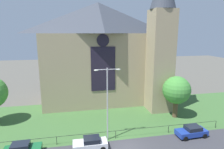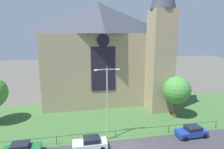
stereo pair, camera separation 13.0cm
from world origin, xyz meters
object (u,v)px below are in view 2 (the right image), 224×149
at_px(streetlamp_near, 107,96).
at_px(parked_car_white, 90,143).
at_px(church_building, 103,52).
at_px(parked_car_blue, 192,131).
at_px(tree_right_near, 177,90).
at_px(parked_car_green, 22,149).

bearing_deg(streetlamp_near, parked_car_white, -145.71).
distance_m(church_building, parked_car_blue, 22.16).
bearing_deg(parked_car_blue, parked_car_white, -1.41).
xyz_separation_m(tree_right_near, parked_car_green, (-22.95, -6.32, -3.96)).
bearing_deg(church_building, parked_car_white, -103.75).
xyz_separation_m(parked_car_green, parked_car_blue, (21.94, -0.07, 0.00)).
relative_size(streetlamp_near, parked_car_white, 2.33).
bearing_deg(streetlamp_near, tree_right_near, 21.51).
xyz_separation_m(tree_right_near, parked_car_blue, (-1.01, -6.39, -3.96)).
bearing_deg(parked_car_white, parked_car_blue, -178.60).
height_order(parked_car_white, parked_car_blue, same).
bearing_deg(parked_car_white, parked_car_green, -1.66).
distance_m(streetlamp_near, parked_car_green, 11.75).
bearing_deg(tree_right_near, church_building, 133.72).
distance_m(parked_car_white, parked_car_blue, 13.99).
height_order(streetlamp_near, parked_car_blue, streetlamp_near).
height_order(tree_right_near, parked_car_white, tree_right_near).
height_order(church_building, tree_right_near, church_building).
xyz_separation_m(tree_right_near, streetlamp_near, (-12.57, -4.96, 1.39)).
height_order(streetlamp_near, parked_car_green, streetlamp_near).
height_order(church_building, parked_car_blue, church_building).
xyz_separation_m(streetlamp_near, parked_car_blue, (11.56, -1.43, -5.34)).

